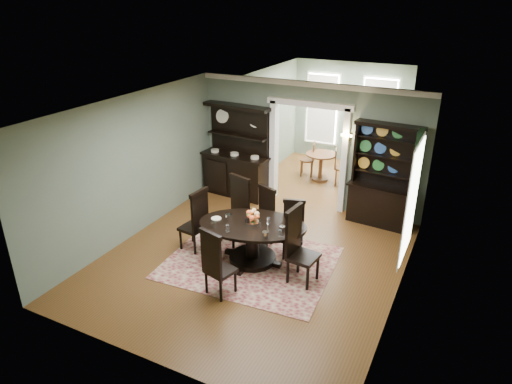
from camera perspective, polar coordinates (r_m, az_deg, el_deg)
room at (r=8.33m, az=-0.50°, el=0.77°), size 5.51×6.01×3.01m
parlor at (r=13.23m, az=10.50°, el=8.84°), size 3.51×3.50×3.01m
doorway_trim at (r=10.88m, az=6.63°, el=6.41°), size 2.08×0.25×2.57m
right_window at (r=8.40m, az=18.97°, el=-0.22°), size 0.15×1.47×2.12m
wall_sconce at (r=10.39m, az=11.35°, el=6.84°), size 0.27×0.21×0.21m
rug at (r=8.97m, az=-0.74°, el=-8.79°), size 3.28×2.69×0.01m
dining_table at (r=8.75m, az=-0.44°, el=-5.42°), size 2.34×2.34×0.81m
centerpiece at (r=8.62m, az=-0.39°, el=-3.50°), size 1.53×0.98×0.25m
chair_far_left at (r=9.40m, az=-2.39°, el=-2.01°), size 0.64×0.62×1.42m
chair_far_mid at (r=9.33m, az=0.98°, el=-2.85°), size 0.59×0.57×1.24m
chair_far_right at (r=8.99m, az=4.69°, el=-4.34°), size 0.53×0.52×1.16m
chair_end_left at (r=9.13m, az=-7.42°, el=-3.36°), size 0.52×0.54×1.33m
chair_end_right at (r=8.15m, az=5.25°, el=-6.39°), size 0.56×0.58×1.43m
chair_near at (r=7.76m, az=-5.09°, el=-8.72°), size 0.57×0.56×1.28m
sideboard at (r=11.62m, az=-2.46°, el=3.48°), size 1.81×0.76×2.32m
welsh_dresser at (r=10.47m, az=15.51°, el=0.39°), size 1.51×0.66×2.30m
parlor_table at (r=12.73m, az=8.10°, el=3.63°), size 0.84×0.84×0.77m
parlor_chair_left at (r=13.00m, az=6.72°, el=4.23°), size 0.45×0.43×0.98m
parlor_chair_right at (r=12.48m, az=10.41°, el=3.23°), size 0.46×0.45×1.01m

